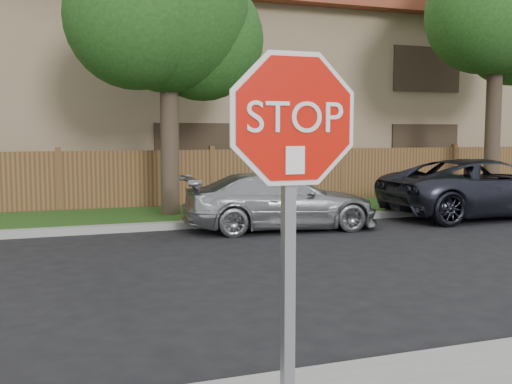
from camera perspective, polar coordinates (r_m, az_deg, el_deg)
name	(u,v)px	position (r m, az deg, el deg)	size (l,w,h in m)	color
far_curb	(65,231)	(12.78, -17.77, -3.58)	(70.00, 0.30, 0.15)	gray
grass_strip	(62,221)	(14.41, -17.99, -2.61)	(70.00, 3.00, 0.12)	#1E4714
fence	(59,183)	(15.92, -18.24, 0.83)	(70.00, 0.12, 1.60)	#52341D
apartment_building	(52,89)	(21.52, -18.85, 9.28)	(35.20, 9.20, 7.20)	#8E7958
tree_mid	(170,11)	(14.60, -8.21, 16.71)	(4.80, 3.90, 7.35)	#382B21
tree_right	(501,8)	(19.04, 22.32, 15.87)	(4.80, 3.90, 8.20)	#382B21
stop_sign	(292,178)	(3.25, 3.43, 1.31)	(1.01, 0.13, 2.55)	gray
sedan_right	(281,201)	(12.81, 2.37, -0.88)	(1.70, 4.19, 1.22)	#A0A3A7
sedan_far_right	(485,188)	(15.71, 20.97, 0.36)	(2.38, 5.15, 1.43)	#2A2B38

